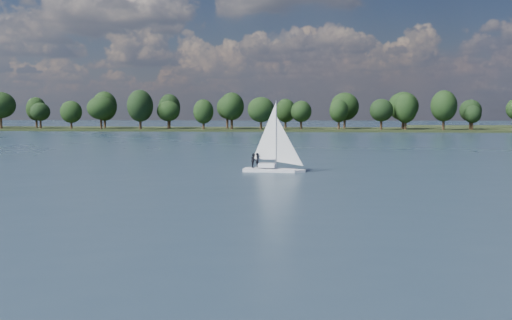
# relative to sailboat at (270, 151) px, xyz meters

# --- Properties ---
(ground) EXTENTS (700.00, 700.00, 0.00)m
(ground) POSITION_rel_sailboat_xyz_m (1.40, 46.16, -2.61)
(ground) COLOR #233342
(ground) RESTS_ON ground
(far_shore) EXTENTS (660.00, 40.00, 1.50)m
(far_shore) POSITION_rel_sailboat_xyz_m (1.40, 158.16, -2.61)
(far_shore) COLOR black
(far_shore) RESTS_ON ground
(sailboat) EXTENTS (7.27, 2.75, 9.34)m
(sailboat) POSITION_rel_sailboat_xyz_m (0.00, 0.00, 0.00)
(sailboat) COLOR white
(sailboat) RESTS_ON ground
(treeline) EXTENTS (562.83, 73.62, 18.37)m
(treeline) POSITION_rel_sailboat_xyz_m (-9.40, 154.48, 5.55)
(treeline) COLOR black
(treeline) RESTS_ON ground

